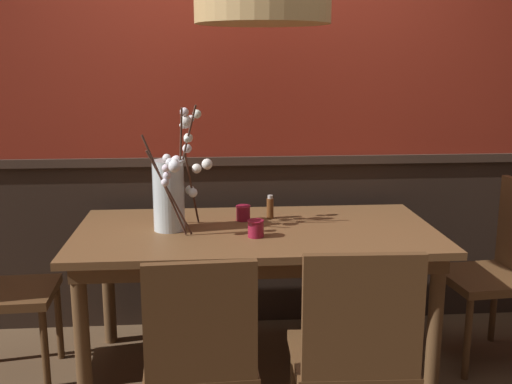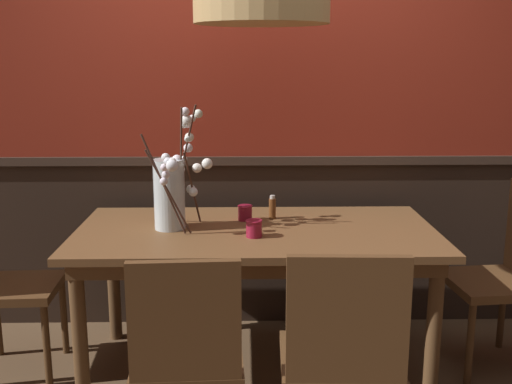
{
  "view_description": "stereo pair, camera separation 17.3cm",
  "coord_description": "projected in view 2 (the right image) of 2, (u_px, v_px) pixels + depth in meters",
  "views": [
    {
      "loc": [
        -0.23,
        -2.94,
        1.6
      ],
      "look_at": [
        0.0,
        0.0,
        0.95
      ],
      "focal_mm": 42.87,
      "sensor_mm": 36.0,
      "label": 1
    },
    {
      "loc": [
        -0.06,
        -2.95,
        1.6
      ],
      "look_at": [
        0.0,
        0.0,
        0.95
      ],
      "focal_mm": 42.87,
      "sensor_mm": 36.0,
      "label": 2
    }
  ],
  "objects": [
    {
      "name": "ground_plane",
      "position": [
        256.0,
        367.0,
        3.22
      ],
      "size": [
        24.0,
        24.0,
        0.0
      ],
      "primitive_type": "plane",
      "color": "brown"
    },
    {
      "name": "candle_holder_nearer_center",
      "position": [
        245.0,
        213.0,
        3.22
      ],
      "size": [
        0.08,
        0.08,
        0.08
      ],
      "color": "maroon",
      "rests_on": "dining_table"
    },
    {
      "name": "chair_head_east_end",
      "position": [
        507.0,
        268.0,
        3.15
      ],
      "size": [
        0.46,
        0.47,
        0.97
      ],
      "color": "brown",
      "rests_on": "ground"
    },
    {
      "name": "chair_head_west_end",
      "position": [
        0.0,
        273.0,
        3.09
      ],
      "size": [
        0.44,
        0.43,
        0.97
      ],
      "color": "brown",
      "rests_on": "ground"
    },
    {
      "name": "dining_table",
      "position": [
        256.0,
        244.0,
        3.08
      ],
      "size": [
        1.8,
        0.92,
        0.76
      ],
      "color": "brown",
      "rests_on": "ground"
    },
    {
      "name": "chair_far_side_left",
      "position": [
        209.0,
        225.0,
        3.97
      ],
      "size": [
        0.43,
        0.39,
        0.97
      ],
      "color": "brown",
      "rests_on": "ground"
    },
    {
      "name": "chair_near_side_right",
      "position": [
        342.0,
        352.0,
        2.28
      ],
      "size": [
        0.47,
        0.45,
        0.94
      ],
      "color": "brown",
      "rests_on": "ground"
    },
    {
      "name": "vase_with_blossoms",
      "position": [
        172.0,
        190.0,
        3.02
      ],
      "size": [
        0.33,
        0.4,
        0.62
      ],
      "color": "silver",
      "rests_on": "dining_table"
    },
    {
      "name": "back_wall",
      "position": [
        254.0,
        99.0,
        3.56
      ],
      "size": [
        5.75,
        0.14,
        2.74
      ],
      "color": "#2D2119",
      "rests_on": "ground"
    },
    {
      "name": "chair_near_side_left",
      "position": [
        187.0,
        354.0,
        2.28
      ],
      "size": [
        0.44,
        0.43,
        0.92
      ],
      "color": "brown",
      "rests_on": "ground"
    },
    {
      "name": "chair_far_side_right",
      "position": [
        287.0,
        225.0,
        3.94
      ],
      "size": [
        0.46,
        0.4,
        0.97
      ],
      "color": "brown",
      "rests_on": "ground"
    },
    {
      "name": "condiment_bottle",
      "position": [
        272.0,
        208.0,
        3.25
      ],
      "size": [
        0.04,
        0.04,
        0.13
      ],
      "color": "brown",
      "rests_on": "dining_table"
    },
    {
      "name": "candle_holder_nearer_edge",
      "position": [
        254.0,
        228.0,
        2.92
      ],
      "size": [
        0.08,
        0.08,
        0.08
      ],
      "color": "maroon",
      "rests_on": "dining_table"
    }
  ]
}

